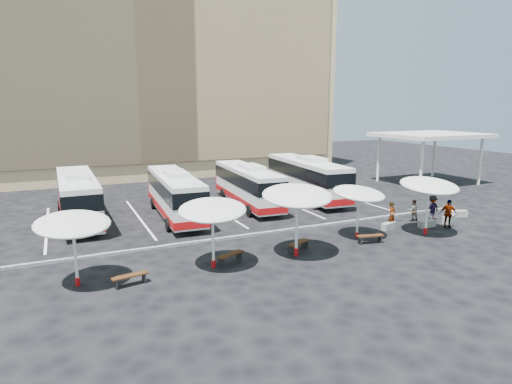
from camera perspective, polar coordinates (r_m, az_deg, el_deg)
name	(u,v)px	position (r m, az deg, el deg)	size (l,w,h in m)	color
ground	(262,237)	(26.32, 0.76, -6.04)	(120.00, 120.00, 0.00)	black
sandstone_building	(150,67)	(55.81, -14.01, 15.87)	(42.00, 18.25, 29.60)	tan
service_canopy	(430,136)	(47.85, 22.20, 6.89)	(10.00, 8.00, 5.20)	white
curb_divider	(258,234)	(26.73, 0.30, -5.60)	(34.00, 0.25, 0.15)	black
bay_lines	(218,209)	(33.46, -5.15, -2.31)	(24.15, 12.00, 0.01)	white
bus_0	(78,196)	(32.07, -22.69, -0.44)	(2.72, 11.18, 3.54)	white
bus_1	(175,193)	(31.28, -10.81, -0.12)	(2.99, 10.99, 3.45)	white
bus_2	(247,184)	(34.34, -1.16, 1.05)	(3.02, 10.88, 3.41)	white
bus_3	(306,177)	(37.32, 6.69, 2.04)	(3.50, 11.90, 3.72)	white
sunshade_0	(73,224)	(20.21, -23.25, -3.97)	(3.80, 3.83, 3.34)	white
sunshade_1	(213,210)	(20.77, -5.82, -2.42)	(4.24, 4.27, 3.46)	white
sunshade_2	(297,196)	(22.37, 5.51, -0.51)	(4.62, 4.65, 3.87)	white
sunshade_3	(359,194)	(26.24, 13.55, -0.21)	(3.79, 3.82, 3.24)	white
sunshade_4	(429,186)	(28.26, 22.09, 0.77)	(3.97, 4.01, 3.64)	white
wood_bench_0	(130,277)	(20.20, -16.48, -10.87)	(1.66, 0.71, 0.49)	black
wood_bench_1	(231,256)	(22.08, -3.41, -8.49)	(1.63, 1.04, 0.49)	black
wood_bench_2	(298,244)	(23.93, 5.66, -6.93)	(1.64, 1.07, 0.49)	black
wood_bench_3	(370,237)	(25.94, 14.98, -5.83)	(1.66, 0.74, 0.49)	black
conc_bench_0	(389,226)	(29.26, 17.25, -4.34)	(1.15, 0.38, 0.43)	gray
conc_bench_1	(427,224)	(30.59, 21.83, -3.95)	(1.23, 0.41, 0.46)	gray
conc_bench_2	(449,219)	(32.43, 24.32, -3.27)	(1.34, 0.45, 0.50)	gray
conc_bench_3	(458,214)	(34.27, 25.33, -2.64)	(1.28, 0.43, 0.48)	gray
passenger_0	(392,215)	(29.51, 17.65, -2.95)	(0.62, 0.41, 1.71)	black
passenger_1	(413,210)	(31.73, 20.25, -2.32)	(0.74, 0.58, 1.53)	black
passenger_2	(448,214)	(30.77, 24.22, -2.66)	(1.12, 0.47, 1.91)	black
passenger_3	(432,208)	(32.32, 22.42, -1.99)	(1.16, 0.67, 1.80)	black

